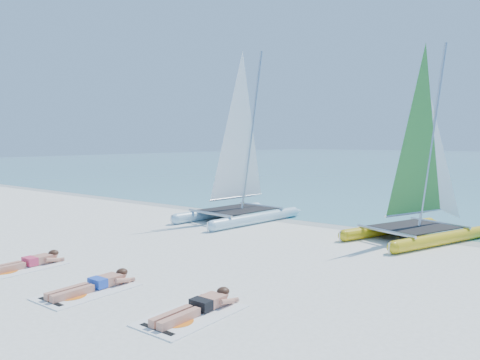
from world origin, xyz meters
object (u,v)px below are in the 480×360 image
at_px(sunbather_b, 96,283).
at_px(sunbather_c, 199,306).
at_px(sunbather_a, 28,262).
at_px(towel_c, 192,315).
at_px(towel_a, 20,268).
at_px(towel_b, 88,291).
at_px(catamaran_yellow, 426,175).
at_px(catamaran_blue, 239,168).

bearing_deg(sunbather_b, sunbather_c, 7.77).
height_order(sunbather_a, sunbather_b, same).
bearing_deg(towel_c, towel_a, -176.54).
bearing_deg(towel_b, catamaran_yellow, 68.45).
bearing_deg(catamaran_yellow, towel_a, -104.32).
bearing_deg(catamaran_blue, towel_c, -50.20).
height_order(catamaran_blue, sunbather_c, catamaran_blue).
bearing_deg(towel_b, sunbather_a, 175.17).
distance_m(catamaran_blue, towel_b, 8.72).
bearing_deg(sunbather_a, towel_a, -90.00).
bearing_deg(sunbather_a, towel_b, -4.83).
distance_m(catamaran_yellow, sunbather_a, 10.86).
bearing_deg(sunbather_c, sunbather_b, -172.23).
distance_m(catamaran_blue, towel_c, 9.44).
xyz_separation_m(catamaran_yellow, sunbather_b, (-3.55, -8.81, -1.75)).
distance_m(sunbather_a, towel_c, 4.99).
xyz_separation_m(catamaran_yellow, towel_c, (-1.15, -8.67, -1.86)).
distance_m(sunbather_b, towel_c, 2.41).
bearing_deg(sunbather_c, catamaran_yellow, 82.26).
height_order(sunbather_a, towel_b, sunbather_a).
relative_size(catamaran_blue, towel_c, 3.43).
bearing_deg(catamaran_blue, sunbather_a, -82.83).
relative_size(towel_c, sunbather_c, 1.07).
xyz_separation_m(catamaran_blue, sunbather_b, (2.63, -7.90, -1.77)).
xyz_separation_m(catamaran_blue, towel_a, (0.04, -8.07, -1.88)).
height_order(catamaran_yellow, towel_c, catamaran_yellow).
xyz_separation_m(catamaran_yellow, sunbather_c, (-1.15, -8.48, -1.75)).
bearing_deg(towel_b, catamaran_blue, 108.00).
bearing_deg(towel_a, towel_b, -0.59).
distance_m(catamaran_blue, sunbather_a, 8.07).
distance_m(towel_b, towel_c, 2.42).
height_order(catamaran_yellow, sunbather_a, catamaran_yellow).
distance_m(towel_b, sunbather_c, 2.46).
distance_m(catamaran_yellow, towel_a, 11.03).
bearing_deg(sunbather_c, sunbather_a, -176.54).
relative_size(catamaran_yellow, sunbather_c, 3.43).
height_order(catamaran_blue, towel_b, catamaran_blue).
height_order(catamaran_blue, sunbather_a, catamaran_blue).
bearing_deg(sunbather_b, towel_b, -90.00).
xyz_separation_m(towel_a, sunbather_a, (0.00, 0.19, 0.11)).
bearing_deg(towel_c, catamaran_blue, 122.94).
xyz_separation_m(towel_b, towel_c, (2.40, 0.33, 0.00)).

